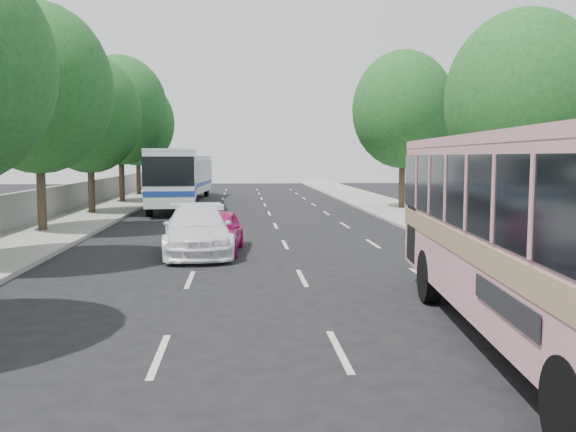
{
  "coord_description": "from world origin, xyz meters",
  "views": [
    {
      "loc": [
        -0.59,
        -11.56,
        3.17
      ],
      "look_at": [
        0.66,
        4.32,
        1.6
      ],
      "focal_mm": 38.0,
      "sensor_mm": 36.0,
      "label": 1
    }
  ],
  "objects": [
    {
      "name": "sidewalk_right",
      "position": [
        8.5,
        20.0,
        0.06
      ],
      "size": [
        4.0,
        90.0,
        0.12
      ],
      "primitive_type": "cube",
      "color": "#9E998E",
      "rests_on": "ground"
    },
    {
      "name": "tree_right_far",
      "position": [
        9.08,
        23.94,
        6.12
      ],
      "size": [
        6.0,
        6.0,
        9.35
      ],
      "color": "#38281E",
      "rests_on": "ground"
    },
    {
      "name": "tree_left_c",
      "position": [
        -8.62,
        13.94,
        6.12
      ],
      "size": [
        6.0,
        6.0,
        9.35
      ],
      "color": "#38281E",
      "rests_on": "ground"
    },
    {
      "name": "pink_bus",
      "position": [
        4.39,
        -2.24,
        2.19
      ],
      "size": [
        3.87,
        11.27,
        3.53
      ],
      "rotation": [
        0.0,
        0.0,
        -0.1
      ],
      "color": "pink",
      "rests_on": "ground"
    },
    {
      "name": "sidewalk_left",
      "position": [
        -8.5,
        20.0,
        0.07
      ],
      "size": [
        4.0,
        90.0,
        0.15
      ],
      "primitive_type": "cube",
      "color": "#9E998E",
      "rests_on": "ground"
    },
    {
      "name": "tour_coach_rear",
      "position": [
        -4.5,
        33.52,
        1.92
      ],
      "size": [
        3.19,
        10.84,
        3.2
      ],
      "rotation": [
        0.0,
        0.0,
        -0.08
      ],
      "color": "silver",
      "rests_on": "ground"
    },
    {
      "name": "tree_left_e",
      "position": [
        -8.42,
        29.94,
        6.43
      ],
      "size": [
        6.3,
        6.3,
        9.82
      ],
      "color": "#38281E",
      "rests_on": "ground"
    },
    {
      "name": "tree_left_d",
      "position": [
        -8.52,
        21.94,
        5.63
      ],
      "size": [
        5.52,
        5.52,
        8.6
      ],
      "color": "#38281E",
      "rests_on": "ground"
    },
    {
      "name": "tour_coach_front",
      "position": [
        -4.5,
        25.01,
        2.14
      ],
      "size": [
        3.26,
        12.0,
        3.55
      ],
      "rotation": [
        0.0,
        0.0,
        0.06
      ],
      "color": "white",
      "rests_on": "ground"
    },
    {
      "name": "tree_right_near",
      "position": [
        8.78,
        7.94,
        5.2
      ],
      "size": [
        5.1,
        5.1,
        7.95
      ],
      "color": "#38281E",
      "rests_on": "ground"
    },
    {
      "name": "white_pickup",
      "position": [
        -2.0,
        8.31,
        0.77
      ],
      "size": [
        2.6,
        5.46,
        1.54
      ],
      "primitive_type": "imported",
      "rotation": [
        0.0,
        0.0,
        0.09
      ],
      "color": "white",
      "rests_on": "ground"
    },
    {
      "name": "taxi_roof_sign",
      "position": [
        -1.41,
        8.62,
        1.49
      ],
      "size": [
        0.56,
        0.22,
        0.18
      ],
      "primitive_type": "cube",
      "rotation": [
        0.0,
        0.0,
        -0.08
      ],
      "color": "silver",
      "rests_on": "pink_taxi"
    },
    {
      "name": "low_wall",
      "position": [
        -10.3,
        20.0,
        0.9
      ],
      "size": [
        0.3,
        90.0,
        1.5
      ],
      "primitive_type": "cube",
      "color": "#9E998E",
      "rests_on": "sidewalk_left"
    },
    {
      "name": "tree_left_f",
      "position": [
        -8.62,
        37.94,
        6.0
      ],
      "size": [
        5.88,
        5.88,
        9.16
      ],
      "color": "#38281E",
      "rests_on": "ground"
    },
    {
      "name": "ground",
      "position": [
        0.0,
        0.0,
        0.0
      ],
      "size": [
        120.0,
        120.0,
        0.0
      ],
      "primitive_type": "plane",
      "color": "black",
      "rests_on": "ground"
    },
    {
      "name": "pink_taxi",
      "position": [
        -1.41,
        8.62,
        0.7
      ],
      "size": [
        1.96,
        4.21,
        1.4
      ],
      "primitive_type": "imported",
      "rotation": [
        0.0,
        0.0,
        -0.08
      ],
      "color": "#CF1278",
      "rests_on": "ground"
    }
  ]
}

